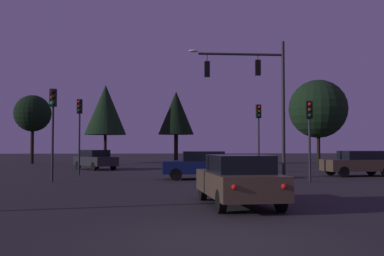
{
  "coord_description": "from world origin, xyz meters",
  "views": [
    {
      "loc": [
        -1.29,
        -8.49,
        1.78
      ],
      "look_at": [
        0.8,
        16.14,
        2.79
      ],
      "focal_mm": 42.31,
      "sensor_mm": 36.0,
      "label": 1
    }
  ],
  "objects_px": {
    "car_nearside_lane": "(238,179)",
    "traffic_light_far_side": "(79,122)",
    "traffic_light_median": "(309,124)",
    "tree_center_horizon": "(176,113)",
    "traffic_signal_mast_arm": "(259,87)",
    "tree_left_far": "(106,110)",
    "tree_behind_sign": "(318,109)",
    "car_far_lane": "(95,159)",
    "car_crossing_right": "(358,163)",
    "traffic_light_corner_right": "(53,116)",
    "tree_right_cluster": "(33,114)",
    "car_crossing_left": "(201,165)",
    "traffic_light_corner_left": "(259,125)"
  },
  "relations": [
    {
      "from": "traffic_light_far_side",
      "to": "car_nearside_lane",
      "type": "distance_m",
      "value": 17.19
    },
    {
      "from": "traffic_light_corner_right",
      "to": "car_crossing_left",
      "type": "bearing_deg",
      "value": 9.57
    },
    {
      "from": "car_far_lane",
      "to": "tree_behind_sign",
      "type": "relative_size",
      "value": 0.57
    },
    {
      "from": "traffic_light_far_side",
      "to": "car_far_lane",
      "type": "relative_size",
      "value": 1.07
    },
    {
      "from": "car_nearside_lane",
      "to": "traffic_light_far_side",
      "type": "bearing_deg",
      "value": 115.07
    },
    {
      "from": "traffic_light_far_side",
      "to": "car_nearside_lane",
      "type": "xyz_separation_m",
      "value": [
        7.2,
        -15.4,
        -2.55
      ]
    },
    {
      "from": "car_crossing_left",
      "to": "tree_right_cluster",
      "type": "relative_size",
      "value": 0.58
    },
    {
      "from": "car_crossing_left",
      "to": "tree_behind_sign",
      "type": "distance_m",
      "value": 20.36
    },
    {
      "from": "tree_left_far",
      "to": "traffic_light_far_side",
      "type": "bearing_deg",
      "value": -90.15
    },
    {
      "from": "car_nearside_lane",
      "to": "car_far_lane",
      "type": "height_order",
      "value": "same"
    },
    {
      "from": "traffic_light_corner_left",
      "to": "traffic_light_far_side",
      "type": "relative_size",
      "value": 0.97
    },
    {
      "from": "traffic_signal_mast_arm",
      "to": "car_nearside_lane",
      "type": "height_order",
      "value": "traffic_signal_mast_arm"
    },
    {
      "from": "car_nearside_lane",
      "to": "tree_center_horizon",
      "type": "bearing_deg",
      "value": 90.51
    },
    {
      "from": "traffic_light_corner_right",
      "to": "car_crossing_right",
      "type": "xyz_separation_m",
      "value": [
        17.34,
        3.05,
        -2.51
      ]
    },
    {
      "from": "car_far_lane",
      "to": "tree_right_cluster",
      "type": "bearing_deg",
      "value": 122.51
    },
    {
      "from": "car_crossing_left",
      "to": "car_crossing_right",
      "type": "relative_size",
      "value": 0.97
    },
    {
      "from": "tree_right_cluster",
      "to": "car_crossing_left",
      "type": "bearing_deg",
      "value": -57.39
    },
    {
      "from": "tree_left_far",
      "to": "tree_behind_sign",
      "type": "bearing_deg",
      "value": -11.17
    },
    {
      "from": "car_far_lane",
      "to": "tree_behind_sign",
      "type": "xyz_separation_m",
      "value": [
        19.46,
        4.57,
        4.42
      ]
    },
    {
      "from": "car_crossing_left",
      "to": "car_crossing_right",
      "type": "distance_m",
      "value": 9.88
    },
    {
      "from": "traffic_light_corner_left",
      "to": "car_crossing_right",
      "type": "height_order",
      "value": "traffic_light_corner_left"
    },
    {
      "from": "car_crossing_right",
      "to": "tree_right_cluster",
      "type": "relative_size",
      "value": 0.6
    },
    {
      "from": "car_crossing_left",
      "to": "tree_behind_sign",
      "type": "height_order",
      "value": "tree_behind_sign"
    },
    {
      "from": "traffic_light_median",
      "to": "tree_behind_sign",
      "type": "bearing_deg",
      "value": 68.19
    },
    {
      "from": "car_crossing_right",
      "to": "car_far_lane",
      "type": "height_order",
      "value": "same"
    },
    {
      "from": "tree_behind_sign",
      "to": "tree_right_cluster",
      "type": "height_order",
      "value": "tree_behind_sign"
    },
    {
      "from": "car_nearside_lane",
      "to": "tree_behind_sign",
      "type": "height_order",
      "value": "tree_behind_sign"
    },
    {
      "from": "traffic_signal_mast_arm",
      "to": "car_nearside_lane",
      "type": "distance_m",
      "value": 13.49
    },
    {
      "from": "tree_right_cluster",
      "to": "car_far_lane",
      "type": "bearing_deg",
      "value": -57.49
    },
    {
      "from": "tree_center_horizon",
      "to": "traffic_light_corner_left",
      "type": "bearing_deg",
      "value": -73.16
    },
    {
      "from": "traffic_light_corner_right",
      "to": "car_far_lane",
      "type": "bearing_deg",
      "value": 87.31
    },
    {
      "from": "car_nearside_lane",
      "to": "car_crossing_left",
      "type": "distance_m",
      "value": 11.0
    },
    {
      "from": "tree_right_cluster",
      "to": "car_crossing_right",
      "type": "bearing_deg",
      "value": -41.35
    },
    {
      "from": "car_crossing_left",
      "to": "car_far_lane",
      "type": "xyz_separation_m",
      "value": [
        -7.04,
        10.96,
        -0.0
      ]
    },
    {
      "from": "traffic_light_corner_right",
      "to": "tree_left_far",
      "type": "relative_size",
      "value": 0.61
    },
    {
      "from": "car_crossing_left",
      "to": "tree_behind_sign",
      "type": "xyz_separation_m",
      "value": [
        12.41,
        15.53,
        4.42
      ]
    },
    {
      "from": "traffic_light_corner_right",
      "to": "tree_center_horizon",
      "type": "bearing_deg",
      "value": 71.86
    },
    {
      "from": "car_nearside_lane",
      "to": "tree_left_far",
      "type": "height_order",
      "value": "tree_left_far"
    },
    {
      "from": "traffic_signal_mast_arm",
      "to": "car_far_lane",
      "type": "bearing_deg",
      "value": 137.38
    },
    {
      "from": "tree_center_horizon",
      "to": "car_far_lane",
      "type": "bearing_deg",
      "value": -123.76
    },
    {
      "from": "traffic_signal_mast_arm",
      "to": "car_nearside_lane",
      "type": "xyz_separation_m",
      "value": [
        -3.55,
        -12.22,
        -4.46
      ]
    },
    {
      "from": "traffic_signal_mast_arm",
      "to": "traffic_light_corner_right",
      "type": "bearing_deg",
      "value": -167.33
    },
    {
      "from": "traffic_light_median",
      "to": "traffic_light_far_side",
      "type": "xyz_separation_m",
      "value": [
        -12.57,
        6.5,
        0.44
      ]
    },
    {
      "from": "traffic_light_far_side",
      "to": "tree_center_horizon",
      "type": "xyz_separation_m",
      "value": [
        6.92,
        16.65,
        1.81
      ]
    },
    {
      "from": "traffic_light_corner_right",
      "to": "tree_right_cluster",
      "type": "height_order",
      "value": "tree_right_cluster"
    },
    {
      "from": "tree_center_horizon",
      "to": "tree_left_far",
      "type": "bearing_deg",
      "value": -166.44
    },
    {
      "from": "traffic_light_corner_left",
      "to": "car_far_lane",
      "type": "xyz_separation_m",
      "value": [
        -11.52,
        5.67,
        -2.45
      ]
    },
    {
      "from": "car_nearside_lane",
      "to": "car_crossing_right",
      "type": "bearing_deg",
      "value": 52.68
    },
    {
      "from": "traffic_light_far_side",
      "to": "car_crossing_left",
      "type": "bearing_deg",
      "value": -31.38
    },
    {
      "from": "tree_right_cluster",
      "to": "tree_center_horizon",
      "type": "bearing_deg",
      "value": -9.82
    }
  ]
}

